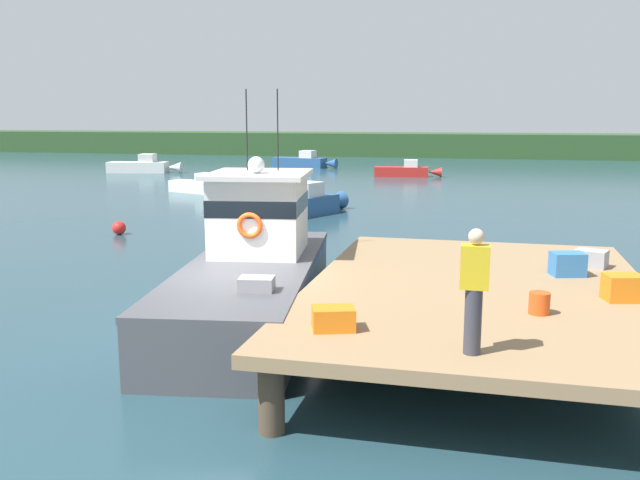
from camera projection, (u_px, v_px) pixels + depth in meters
ground_plane at (229, 330)px, 13.69m from camera, size 200.00×200.00×0.00m
dock at (478, 292)px, 12.38m from camera, size 6.00×9.00×1.20m
main_fishing_boat at (255, 267)px, 14.70m from camera, size 3.70×9.96×4.80m
crate_stack_mid_dock at (591, 258)px, 13.84m from camera, size 0.72×0.63×0.35m
crate_single_by_cleat at (333, 318)px, 9.77m from camera, size 0.71×0.61×0.33m
crate_single_far at (568, 264)px, 13.08m from camera, size 0.70×0.58×0.45m
crate_stack_near_edge at (623, 288)px, 11.30m from camera, size 0.69×0.57×0.43m
bait_bucket at (539, 303)px, 10.55m from camera, size 0.32×0.32×0.34m
deckhand_by_the_boat at (474, 289)px, 8.66m from camera, size 0.36×0.22×1.63m
moored_boat_far_left at (202, 186)px, 37.84m from camera, size 4.44×2.40×1.12m
moored_boat_far_right at (406, 171)px, 48.18m from camera, size 4.73×1.54×1.19m
moored_boat_mid_harbor at (301, 204)px, 29.26m from camera, size 3.32×5.54×1.42m
moored_boat_outer_mooring at (304, 162)px, 56.66m from camera, size 5.63×2.13×1.41m
moored_boat_near_channel at (143, 166)px, 51.51m from camera, size 5.64×2.14×1.41m
mooring_buoy_outer at (119, 228)px, 24.65m from camera, size 0.49×0.49×0.49m
mooring_buoy_spare_mooring at (319, 193)px, 36.51m from camera, size 0.34×0.34×0.34m
far_shoreline at (442, 145)px, 72.73m from camera, size 120.00×8.00×2.40m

